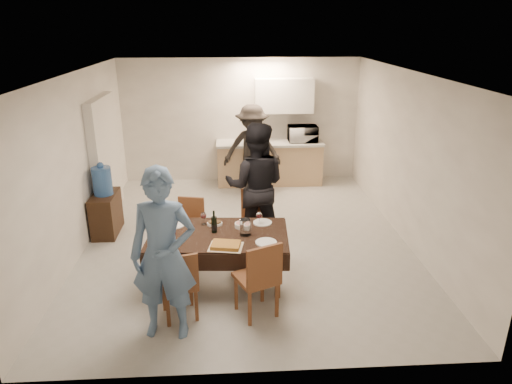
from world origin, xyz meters
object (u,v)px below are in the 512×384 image
(microwave, at_px, (303,134))
(person_far, at_px, (256,186))
(wine_bottle, at_px, (214,222))
(water_pitcher, at_px, (245,227))
(person_near, at_px, (163,255))
(savoury_tart, at_px, (226,245))
(person_kitchen, at_px, (252,149))
(dining_table, at_px, (218,236))
(console, at_px, (106,214))
(water_jug, at_px, (102,181))

(microwave, height_order, person_far, person_far)
(wine_bottle, height_order, water_pitcher, wine_bottle)
(water_pitcher, xyz_separation_m, person_near, (-0.90, -1.00, 0.16))
(water_pitcher, distance_m, savoury_tart, 0.42)
(microwave, bearing_deg, person_kitchen, 22.45)
(dining_table, bearing_deg, microwave, 70.06)
(wine_bottle, bearing_deg, dining_table, -45.00)
(dining_table, distance_m, person_kitchen, 3.55)
(person_near, bearing_deg, person_kitchen, 79.99)
(console, distance_m, water_pitcher, 2.80)
(savoury_tart, distance_m, person_far, 1.52)
(microwave, relative_size, person_near, 0.31)
(savoury_tart, height_order, person_far, person_far)
(dining_table, relative_size, wine_bottle, 6.10)
(person_far, bearing_deg, water_jug, -5.06)
(console, bearing_deg, water_pitcher, -36.85)
(water_pitcher, xyz_separation_m, savoury_tart, (-0.25, -0.33, -0.08))
(console, distance_m, person_kitchen, 3.16)
(microwave, relative_size, person_kitchen, 0.34)
(wine_bottle, relative_size, person_near, 0.16)
(water_jug, height_order, person_near, person_near)
(microwave, xyz_separation_m, person_kitchen, (-1.09, -0.45, -0.19))
(microwave, height_order, person_near, person_near)
(savoury_tart, xyz_separation_m, microwave, (1.61, 4.31, 0.35))
(console, xyz_separation_m, microwave, (3.58, 2.33, 0.74))
(water_pitcher, xyz_separation_m, microwave, (1.36, 3.98, 0.27))
(microwave, height_order, person_kitchen, person_kitchen)
(wine_bottle, distance_m, person_near, 1.21)
(water_jug, bearing_deg, person_near, -63.72)
(dining_table, distance_m, savoury_tart, 0.40)
(wine_bottle, bearing_deg, console, 139.32)
(console, height_order, water_jug, water_jug)
(microwave, bearing_deg, savoury_tart, 69.50)
(console, bearing_deg, water_jug, 90.00)
(savoury_tart, height_order, person_kitchen, person_kitchen)
(console, height_order, microwave, microwave)
(person_far, bearing_deg, wine_bottle, 67.00)
(wine_bottle, relative_size, microwave, 0.50)
(water_jug, bearing_deg, savoury_tart, -45.37)
(person_near, bearing_deg, water_pitcher, 52.52)
(water_jug, bearing_deg, console, -90.00)
(person_far, bearing_deg, dining_table, 70.31)
(console, bearing_deg, person_kitchen, 37.05)
(console, bearing_deg, dining_table, -40.81)
(dining_table, distance_m, water_pitcher, 0.38)
(microwave, distance_m, person_far, 3.11)
(person_far, bearing_deg, microwave, -104.00)
(console, xyz_separation_m, water_jug, (0.00, 0.00, 0.57))
(console, bearing_deg, wine_bottle, -40.68)
(person_near, bearing_deg, water_jug, 120.79)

